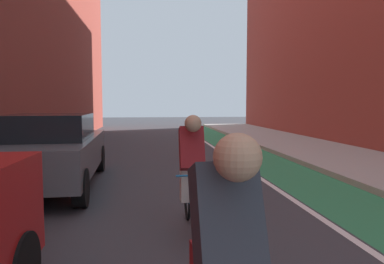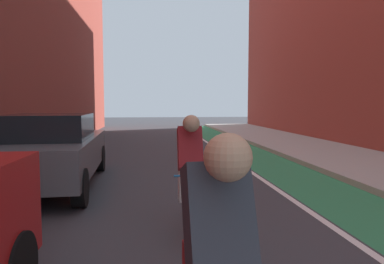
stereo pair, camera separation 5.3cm
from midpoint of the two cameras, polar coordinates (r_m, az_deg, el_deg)
name	(u,v)px [view 2 (the right image)]	position (r m, az deg, el deg)	size (l,w,h in m)	color
ground_plane	(173,172)	(9.23, -2.85, -6.33)	(72.41, 72.41, 0.00)	#38383D
bike_lane_paint	(258,158)	(11.71, 10.65, -4.06)	(1.60, 32.91, 0.00)	#2D8451
lane_divider_stripe	(231,158)	(11.48, 6.35, -4.19)	(0.12, 32.91, 0.00)	white
sidewalk_right	(332,154)	(12.69, 21.63, -3.33)	(3.45, 32.91, 0.14)	#A8A59E
parked_sedan_gray	(51,150)	(7.94, -21.37, -2.69)	(1.96, 4.41, 1.53)	#595B60
cyclist_mid	(190,170)	(4.83, -0.08, -6.16)	(0.48, 1.69, 1.60)	black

